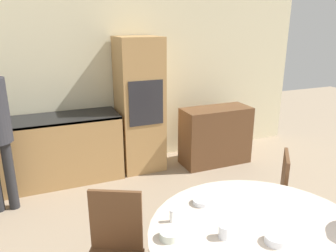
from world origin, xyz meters
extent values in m
cube|color=beige|center=(0.00, 4.80, 1.30)|extent=(6.15, 0.05, 2.60)
cube|color=tan|center=(-1.14, 4.45, 0.44)|extent=(2.18, 0.60, 0.88)
cube|color=black|center=(-1.14, 4.45, 0.87)|extent=(2.18, 0.60, 0.03)
cube|color=tan|center=(0.28, 4.46, 0.93)|extent=(0.59, 0.58, 1.86)
cube|color=#28282D|center=(0.28, 4.17, 1.03)|extent=(0.47, 0.01, 0.60)
cube|color=brown|center=(1.36, 4.17, 0.43)|extent=(1.02, 0.45, 0.85)
cylinder|color=beige|center=(0.17, 1.60, 0.76)|extent=(1.45, 1.45, 0.03)
cube|color=brown|center=(-0.63, 2.21, 0.69)|extent=(0.35, 0.20, 0.48)
cylinder|color=brown|center=(0.76, 2.59, 0.22)|extent=(0.04, 0.04, 0.43)
cylinder|color=brown|center=(0.56, 2.34, 0.22)|extent=(0.04, 0.04, 0.43)
cylinder|color=brown|center=(1.01, 2.39, 0.22)|extent=(0.04, 0.04, 0.43)
cylinder|color=brown|center=(0.81, 2.14, 0.22)|extent=(0.04, 0.04, 0.43)
cube|color=brown|center=(0.78, 2.36, 0.44)|extent=(0.56, 0.56, 0.02)
cube|color=brown|center=(0.93, 2.25, 0.69)|extent=(0.26, 0.31, 0.48)
cylinder|color=#262628|center=(-1.42, 3.94, 0.41)|extent=(0.11, 0.11, 0.82)
cylinder|color=silver|center=(-0.08, 1.65, 0.82)|extent=(0.07, 0.07, 0.09)
cylinder|color=silver|center=(0.18, 1.49, 0.80)|extent=(0.14, 0.14, 0.05)
cylinder|color=silver|center=(-0.02, 2.05, 0.79)|extent=(0.13, 0.13, 0.04)
cylinder|color=silver|center=(-0.39, 1.77, 0.80)|extent=(0.13, 0.13, 0.05)
cylinder|color=white|center=(-0.31, 1.93, 0.81)|extent=(0.03, 0.03, 0.07)
cylinder|color=silver|center=(-0.31, 1.93, 0.86)|extent=(0.03, 0.03, 0.01)
camera|label=1|loc=(-1.06, 0.20, 2.05)|focal=35.00mm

